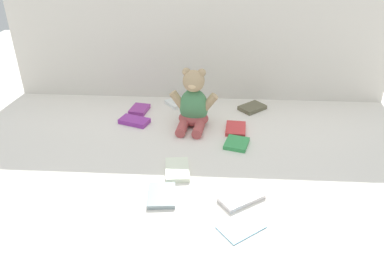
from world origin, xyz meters
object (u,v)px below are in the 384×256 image
(book_case_2, at_px, (134,121))
(book_case_8, at_px, (177,170))
(book_case_0, at_px, (236,129))
(book_case_9, at_px, (241,198))
(book_case_7, at_px, (237,143))
(book_case_1, at_px, (162,195))
(book_case_5, at_px, (178,103))
(book_case_3, at_px, (139,109))
(book_case_6, at_px, (252,108))
(book_case_4, at_px, (241,227))
(teddy_bear, at_px, (193,105))

(book_case_2, bearing_deg, book_case_8, 51.38)
(book_case_0, distance_m, book_case_9, 0.45)
(book_case_7, relative_size, book_case_9, 0.70)
(book_case_8, distance_m, book_case_9, 0.26)
(book_case_1, relative_size, book_case_5, 1.19)
(book_case_3, relative_size, book_case_9, 0.70)
(book_case_5, relative_size, book_case_6, 0.86)
(book_case_1, relative_size, book_case_4, 0.95)
(book_case_6, relative_size, book_case_7, 1.17)
(book_case_4, relative_size, book_case_5, 1.26)
(book_case_3, bearing_deg, book_case_8, 125.50)
(book_case_3, distance_m, book_case_5, 0.19)
(book_case_0, distance_m, book_case_1, 0.52)
(teddy_bear, height_order, book_case_2, teddy_bear)
(book_case_2, bearing_deg, teddy_bear, 109.72)
(book_case_0, xyz_separation_m, book_case_4, (-0.01, -0.57, -0.00))
(book_case_3, distance_m, book_case_8, 0.51)
(book_case_0, height_order, book_case_2, book_case_2)
(book_case_2, height_order, book_case_6, book_case_2)
(teddy_bear, bearing_deg, book_case_3, 162.61)
(book_case_6, distance_m, book_case_8, 0.59)
(book_case_1, xyz_separation_m, book_case_2, (-0.18, 0.49, 0.00))
(book_case_3, bearing_deg, teddy_bear, 166.34)
(teddy_bear, distance_m, book_case_5, 0.23)
(book_case_4, bearing_deg, book_case_6, -44.34)
(teddy_bear, height_order, book_case_8, teddy_bear)
(book_case_4, relative_size, book_case_8, 0.94)
(book_case_6, distance_m, book_case_7, 0.33)
(book_case_7, bearing_deg, book_case_5, -38.85)
(book_case_8, bearing_deg, book_case_2, -65.16)
(book_case_6, height_order, book_case_9, book_case_6)
(book_case_0, distance_m, book_case_8, 0.38)
(book_case_0, xyz_separation_m, book_case_8, (-0.22, -0.31, 0.00))
(teddy_bear, relative_size, book_case_1, 2.12)
(book_case_8, bearing_deg, book_case_0, -132.52)
(book_case_6, height_order, book_case_8, book_case_6)
(teddy_bear, bearing_deg, book_case_0, -6.73)
(book_case_0, relative_size, book_case_3, 1.18)
(book_case_3, bearing_deg, book_case_6, -164.28)
(book_case_2, bearing_deg, book_case_4, 54.18)
(book_case_5, bearing_deg, book_case_3, -100.63)
(book_case_6, relative_size, book_case_9, 0.82)
(book_case_0, height_order, book_case_9, book_case_0)
(book_case_2, xyz_separation_m, book_case_7, (0.43, -0.16, -0.00))
(book_case_9, bearing_deg, book_case_1, -123.99)
(book_case_0, height_order, book_case_4, book_case_0)
(book_case_1, xyz_separation_m, book_case_3, (-0.18, 0.60, 0.00))
(book_case_0, bearing_deg, book_case_7, 93.78)
(teddy_bear, xyz_separation_m, book_case_4, (0.17, -0.61, -0.09))
(book_case_5, bearing_deg, book_case_0, 10.21)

